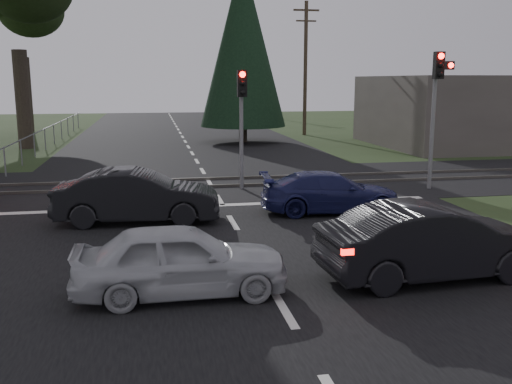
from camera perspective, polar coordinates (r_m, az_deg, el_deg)
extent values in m
plane|color=#27391A|center=(9.71, 2.81, -11.67)|extent=(120.00, 120.00, 0.00)
cube|color=black|center=(19.20, -4.02, -0.19)|extent=(14.00, 100.00, 0.01)
cube|color=black|center=(21.15, -4.63, 0.85)|extent=(120.00, 8.00, 0.01)
cube|color=silver|center=(17.44, -3.35, -1.31)|extent=(13.00, 0.35, 0.00)
cube|color=#59544C|center=(20.36, -4.40, 0.58)|extent=(120.00, 0.12, 0.10)
cube|color=#59544C|center=(21.93, -4.85, 1.33)|extent=(120.00, 0.12, 0.10)
cylinder|color=slate|center=(20.75, 17.19, 5.48)|extent=(0.14, 0.14, 3.80)
cube|color=black|center=(20.51, 17.81, 11.97)|extent=(0.32, 0.24, 0.90)
sphere|color=#FF0C07|center=(20.41, 18.03, 12.80)|extent=(0.20, 0.20, 0.20)
sphere|color=black|center=(20.40, 17.98, 11.96)|extent=(0.18, 0.18, 0.18)
sphere|color=black|center=(20.39, 17.93, 11.12)|extent=(0.18, 0.18, 0.18)
cube|color=black|center=(20.69, 18.75, 11.90)|extent=(0.28, 0.22, 0.28)
sphere|color=#FF0C07|center=(20.59, 18.92, 11.89)|extent=(0.18, 0.18, 0.18)
cylinder|color=slate|center=(19.87, -1.47, 4.87)|extent=(0.14, 0.14, 3.20)
cube|color=black|center=(19.57, -1.41, 10.79)|extent=(0.32, 0.24, 0.90)
sphere|color=#FF0C07|center=(19.45, -1.35, 11.67)|extent=(0.20, 0.20, 0.20)
sphere|color=black|center=(19.45, -1.35, 10.79)|extent=(0.18, 0.18, 0.18)
sphere|color=black|center=(19.45, -1.35, 9.90)|extent=(0.18, 0.18, 0.18)
cylinder|color=#4C3D2D|center=(40.14, 4.96, 12.13)|extent=(0.26, 0.26, 9.00)
cube|color=#4C3D2D|center=(40.40, 5.06, 17.67)|extent=(1.80, 0.12, 0.12)
cube|color=#4C3D2D|center=(40.32, 5.04, 16.68)|extent=(1.40, 0.10, 0.10)
cylinder|color=#4C3D2D|center=(64.59, -1.03, 11.77)|extent=(0.26, 0.26, 9.00)
cube|color=#4C3D2D|center=(64.75, -1.04, 15.22)|extent=(1.80, 0.12, 0.12)
cube|color=#4C3D2D|center=(64.70, -1.04, 14.60)|extent=(1.40, 0.10, 0.10)
cylinder|color=#473D33|center=(34.43, -22.29, 8.53)|extent=(0.80, 0.80, 5.40)
cylinder|color=#473D33|center=(45.60, -22.00, 8.99)|extent=(0.80, 0.80, 5.40)
cylinder|color=#473D33|center=(35.26, -1.31, 6.62)|extent=(0.50, 0.50, 2.00)
cone|color=black|center=(35.23, -1.35, 14.76)|extent=(5.20, 5.20, 10.00)
cube|color=#59514C|center=(36.73, 22.92, 7.50)|extent=(14.00, 10.00, 4.00)
imported|color=black|center=(11.44, 17.23, -4.80)|extent=(4.48, 1.83, 1.45)
imported|color=#ACAFB5|center=(10.21, -7.54, -6.76)|extent=(3.78, 1.54, 1.29)
imported|color=#191B4B|center=(16.54, 7.48, -0.05)|extent=(4.15, 1.96, 1.17)
imported|color=black|center=(15.54, -11.76, -0.42)|extent=(4.46, 1.90, 1.43)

